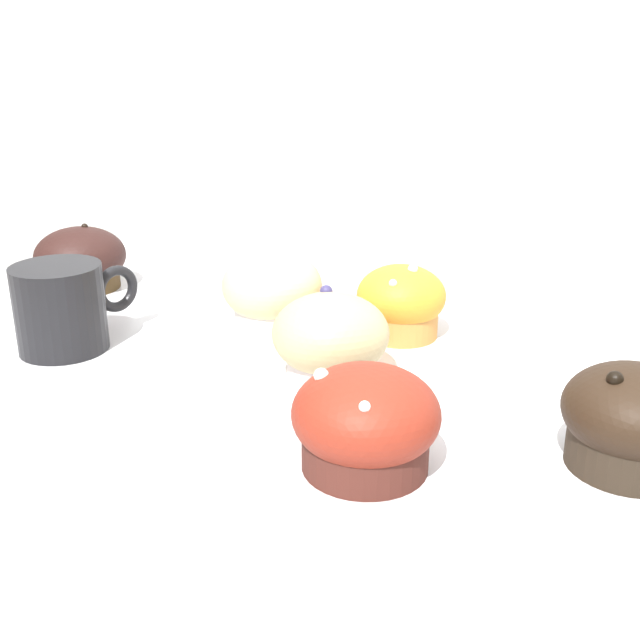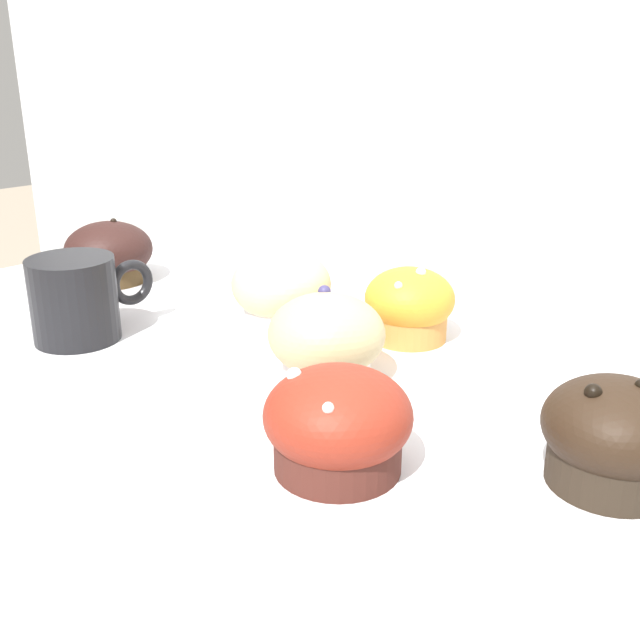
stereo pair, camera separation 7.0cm
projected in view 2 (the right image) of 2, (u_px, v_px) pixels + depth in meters
wall_back at (558, 244)px, 1.09m from camera, size 3.20×0.10×1.80m
muffin_front_center at (109, 254)px, 0.95m from camera, size 0.11×0.11×0.08m
muffin_back_left at (338, 424)px, 0.53m from camera, size 0.11×0.11×0.08m
muffin_back_right at (326, 340)px, 0.67m from camera, size 0.11×0.11×0.08m
muffin_front_left at (281, 291)px, 0.78m from camera, size 0.10×0.10×0.09m
muffin_front_right at (409, 305)px, 0.77m from camera, size 0.09×0.09×0.08m
muffin_back_center at (614, 436)px, 0.51m from camera, size 0.10×0.10×0.08m
coffee_cup at (76, 297)px, 0.76m from camera, size 0.09×0.13×0.09m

